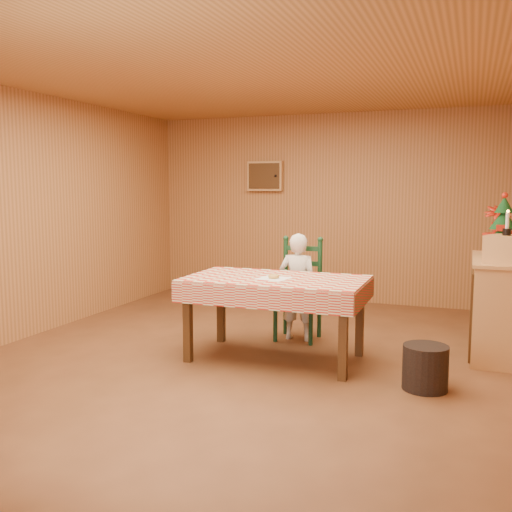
{
  "coord_description": "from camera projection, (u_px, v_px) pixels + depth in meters",
  "views": [
    {
      "loc": [
        1.9,
        -4.82,
        1.61
      ],
      "look_at": [
        0.0,
        0.2,
        0.95
      ],
      "focal_mm": 40.0,
      "sensor_mm": 36.0,
      "label": 1
    }
  ],
  "objects": [
    {
      "name": "ground",
      "position": [
        248.0,
        359.0,
        5.34
      ],
      "size": [
        6.0,
        6.0,
        0.0
      ],
      "primitive_type": "plane",
      "color": "brown",
      "rests_on": "ground"
    },
    {
      "name": "cabin_walls",
      "position": [
        268.0,
        164.0,
        5.61
      ],
      "size": [
        5.1,
        6.05,
        2.65
      ],
      "color": "#A66C3C",
      "rests_on": "ground"
    },
    {
      "name": "dining_table",
      "position": [
        275.0,
        286.0,
        5.26
      ],
      "size": [
        1.66,
        0.96,
        0.77
      ],
      "color": "#462912",
      "rests_on": "ground"
    },
    {
      "name": "ladder_chair",
      "position": [
        299.0,
        291.0,
        6.02
      ],
      "size": [
        0.44,
        0.4,
        1.08
      ],
      "color": "#103219",
      "rests_on": "ground"
    },
    {
      "name": "seated_child",
      "position": [
        298.0,
        287.0,
        5.96
      ],
      "size": [
        0.41,
        0.27,
        1.12
      ],
      "primitive_type": "imported",
      "rotation": [
        0.0,
        0.0,
        3.14
      ],
      "color": "silver",
      "rests_on": "ground"
    },
    {
      "name": "napkin",
      "position": [
        274.0,
        278.0,
        5.21
      ],
      "size": [
        0.3,
        0.3,
        0.0
      ],
      "primitive_type": "cube",
      "rotation": [
        0.0,
        0.0,
        -0.16
      ],
      "color": "white",
      "rests_on": "dining_table"
    },
    {
      "name": "donut",
      "position": [
        274.0,
        276.0,
        5.2
      ],
      "size": [
        0.12,
        0.12,
        0.04
      ],
      "primitive_type": "torus",
      "rotation": [
        0.0,
        0.0,
        0.21
      ],
      "color": "gold",
      "rests_on": "napkin"
    },
    {
      "name": "shelf_unit",
      "position": [
        499.0,
        306.0,
        5.46
      ],
      "size": [
        0.54,
        1.24,
        0.93
      ],
      "color": "tan",
      "rests_on": "ground"
    },
    {
      "name": "crate",
      "position": [
        506.0,
        250.0,
        5.01
      ],
      "size": [
        0.39,
        0.39,
        0.25
      ],
      "primitive_type": "cube",
      "rotation": [
        0.0,
        0.0,
        -0.4
      ],
      "color": "tan",
      "rests_on": "shelf_unit"
    },
    {
      "name": "christmas_tree",
      "position": [
        503.0,
        227.0,
        5.59
      ],
      "size": [
        0.34,
        0.34,
        0.62
      ],
      "color": "#462912",
      "rests_on": "shelf_unit"
    },
    {
      "name": "flower_arrangement",
      "position": [
        496.0,
        229.0,
        5.9
      ],
      "size": [
        0.31,
        0.31,
        0.48
      ],
      "primitive_type": "imported",
      "rotation": [
        0.0,
        0.0,
        0.17
      ],
      "color": "#B51F10",
      "rests_on": "shelf_unit"
    },
    {
      "name": "candle_set",
      "position": [
        507.0,
        228.0,
        4.99
      ],
      "size": [
        0.07,
        0.07,
        0.22
      ],
      "color": "black",
      "rests_on": "crate"
    },
    {
      "name": "storage_bin",
      "position": [
        425.0,
        367.0,
        4.52
      ],
      "size": [
        0.46,
        0.46,
        0.36
      ],
      "primitive_type": "cylinder",
      "rotation": [
        0.0,
        0.0,
        -0.36
      ],
      "color": "black",
      "rests_on": "ground"
    }
  ]
}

